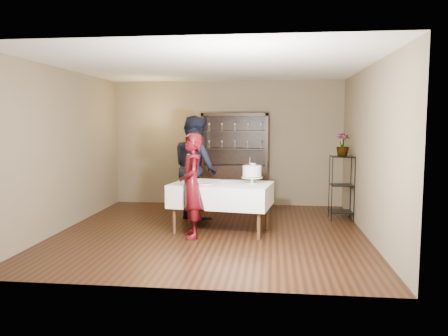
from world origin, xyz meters
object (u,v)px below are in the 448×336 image
(china_hutch, at_px, (235,176))
(man, at_px, (195,168))
(cake, at_px, (252,172))
(woman, at_px, (192,186))
(potted_plant, at_px, (343,145))
(cake_table, at_px, (222,195))
(plant_etagere, at_px, (342,185))

(china_hutch, relative_size, man, 1.03)
(man, distance_m, cake, 1.40)
(woman, xyz_separation_m, potted_plant, (2.54, 1.58, 0.57))
(cake_table, height_order, potted_plant, potted_plant)
(china_hutch, relative_size, cake, 4.24)
(china_hutch, height_order, cake, china_hutch)
(china_hutch, xyz_separation_m, plant_etagere, (2.08, -1.05, -0.01))
(plant_etagere, xyz_separation_m, woman, (-2.54, -1.56, 0.17))
(plant_etagere, bearing_deg, man, -175.06)
(plant_etagere, height_order, man, man)
(plant_etagere, height_order, cake_table, plant_etagere)
(woman, bearing_deg, cake_table, 118.75)
(china_hutch, bearing_deg, woman, -99.93)
(china_hutch, xyz_separation_m, potted_plant, (2.08, -1.03, 0.73))
(cake, height_order, potted_plant, potted_plant)
(woman, bearing_deg, potted_plant, 104.82)
(potted_plant, bearing_deg, plant_etagere, -96.71)
(potted_plant, bearing_deg, china_hutch, 153.63)
(potted_plant, bearing_deg, cake, -145.16)
(plant_etagere, distance_m, potted_plant, 0.75)
(man, xyz_separation_m, potted_plant, (2.72, 0.25, 0.43))
(plant_etagere, distance_m, cake_table, 2.40)
(potted_plant, bearing_deg, man, -174.66)
(cake_table, bearing_deg, china_hutch, 89.06)
(cake, bearing_deg, potted_plant, 34.84)
(cake_table, distance_m, woman, 0.64)
(woman, distance_m, man, 1.35)
(cake_table, xyz_separation_m, cake, (0.50, 0.02, 0.38))
(cake_table, xyz_separation_m, potted_plant, (2.12, 1.15, 0.78))
(plant_etagere, bearing_deg, cake_table, -151.94)
(china_hutch, distance_m, plant_etagere, 2.33)
(plant_etagere, relative_size, cake, 2.55)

